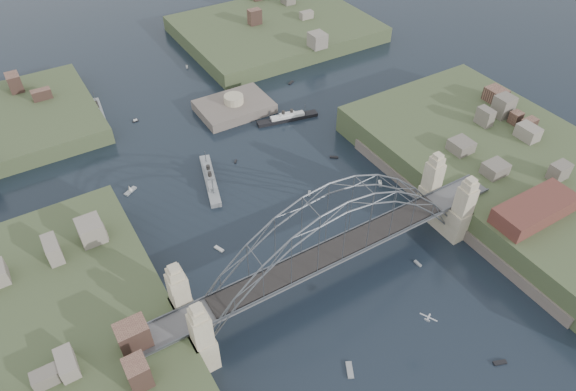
% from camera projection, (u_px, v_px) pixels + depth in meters
% --- Properties ---
extents(ground, '(500.00, 500.00, 0.00)m').
position_uv_depth(ground, '(331.00, 277.00, 111.03)').
color(ground, black).
rests_on(ground, ground).
extents(bridge, '(84.00, 13.80, 24.60)m').
position_uv_depth(bridge, '(334.00, 238.00, 102.80)').
color(bridge, '#555557').
rests_on(bridge, ground).
extents(shore_east, '(50.50, 90.00, 12.00)m').
position_uv_depth(shore_east, '(515.00, 182.00, 131.81)').
color(shore_east, '#3A4828').
rests_on(shore_east, ground).
extents(headland_ne, '(70.00, 55.00, 9.50)m').
position_uv_depth(headland_ne, '(275.00, 34.00, 199.78)').
color(headland_ne, '#3A4828').
rests_on(headland_ne, ground).
extents(fort_island, '(22.00, 16.00, 9.40)m').
position_uv_depth(fort_island, '(235.00, 112.00, 160.41)').
color(fort_island, '#5C5149').
rests_on(fort_island, ground).
extents(wharf_shed, '(20.00, 8.00, 4.00)m').
position_uv_depth(wharf_shed, '(535.00, 209.00, 112.41)').
color(wharf_shed, '#592D26').
rests_on(wharf_shed, shore_east).
extents(finger_pier, '(4.00, 22.00, 1.40)m').
position_uv_depth(finger_pier, '(560.00, 289.00, 107.79)').
color(finger_pier, '#555557').
rests_on(finger_pier, ground).
extents(naval_cruiser_near, '(8.20, 20.31, 6.11)m').
position_uv_depth(naval_cruiser_near, '(210.00, 179.00, 134.03)').
color(naval_cruiser_near, gray).
rests_on(naval_cruiser_near, ground).
extents(naval_cruiser_far, '(4.29, 17.23, 5.76)m').
position_uv_depth(naval_cruiser_far, '(99.00, 113.00, 157.87)').
color(naval_cruiser_far, gray).
rests_on(naval_cruiser_far, ground).
extents(ocean_liner, '(19.16, 6.25, 4.67)m').
position_uv_depth(ocean_liner, '(287.00, 118.00, 155.93)').
color(ocean_liner, black).
rests_on(ocean_liner, ground).
extents(aeroplane, '(1.92, 3.08, 0.48)m').
position_uv_depth(aeroplane, '(428.00, 318.00, 93.41)').
color(aeroplane, '#B6BABE').
extents(small_boat_a, '(1.68, 2.61, 0.45)m').
position_uv_depth(small_boat_a, '(219.00, 249.00, 116.93)').
color(small_boat_a, silver).
rests_on(small_boat_a, ground).
extents(small_boat_b, '(1.72, 1.90, 0.45)m').
position_uv_depth(small_boat_b, '(309.00, 193.00, 131.11)').
color(small_boat_b, silver).
rests_on(small_boat_b, ground).
extents(small_boat_c, '(2.55, 3.51, 0.45)m').
position_uv_depth(small_boat_c, '(350.00, 370.00, 94.64)').
color(small_boat_c, silver).
rests_on(small_boat_c, ground).
extents(small_boat_d, '(2.34, 2.06, 0.45)m').
position_uv_depth(small_boat_d, '(334.00, 157.00, 142.36)').
color(small_boat_d, silver).
rests_on(small_boat_d, ground).
extents(small_boat_e, '(3.79, 2.95, 2.38)m').
position_uv_depth(small_boat_e, '(130.00, 190.00, 131.45)').
color(small_boat_e, silver).
rests_on(small_boat_e, ground).
extents(small_boat_f, '(1.29, 1.44, 0.45)m').
position_uv_depth(small_boat_f, '(236.00, 162.00, 140.91)').
color(small_boat_f, silver).
rests_on(small_boat_f, ground).
extents(small_boat_g, '(2.68, 1.67, 0.45)m').
position_uv_depth(small_boat_g, '(500.00, 363.00, 95.77)').
color(small_boat_g, silver).
rests_on(small_boat_g, ground).
extents(small_boat_h, '(1.84, 0.63, 1.43)m').
position_uv_depth(small_boat_h, '(135.00, 121.00, 155.59)').
color(small_boat_h, silver).
rests_on(small_boat_h, ground).
extents(small_boat_i, '(2.01, 2.59, 1.43)m').
position_uv_depth(small_boat_i, '(380.00, 183.00, 133.92)').
color(small_boat_i, silver).
rests_on(small_boat_i, ground).
extents(small_boat_k, '(1.25, 2.10, 1.43)m').
position_uv_depth(small_boat_k, '(187.00, 67.00, 180.84)').
color(small_boat_k, silver).
rests_on(small_boat_k, ground).
extents(small_boat_l, '(1.01, 2.79, 0.45)m').
position_uv_depth(small_boat_l, '(130.00, 252.00, 116.36)').
color(small_boat_l, silver).
rests_on(small_boat_l, ground).
extents(small_boat_m, '(0.72, 1.97, 0.45)m').
position_uv_depth(small_boat_m, '(418.00, 264.00, 113.71)').
color(small_boat_m, silver).
rests_on(small_boat_m, ground).
extents(small_boat_n, '(2.66, 1.94, 0.45)m').
position_uv_depth(small_boat_n, '(291.00, 83.00, 172.92)').
color(small_boat_n, silver).
rests_on(small_boat_n, ground).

